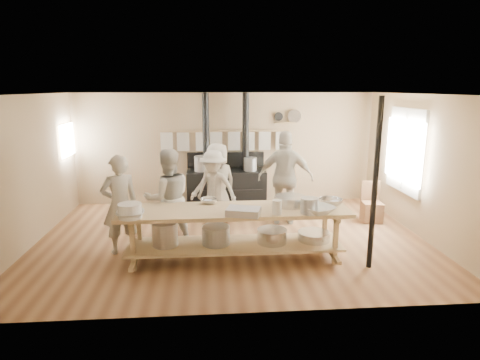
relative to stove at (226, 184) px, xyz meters
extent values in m
plane|color=brown|center=(0.01, -2.12, -0.52)|extent=(7.00, 7.00, 0.00)
plane|color=tan|center=(0.01, 0.38, 0.78)|extent=(7.00, 0.00, 7.00)
plane|color=tan|center=(0.01, -4.62, 0.78)|extent=(7.00, 0.00, 7.00)
plane|color=tan|center=(-3.49, -2.12, 0.78)|extent=(0.00, 5.00, 5.00)
plane|color=tan|center=(3.51, -2.12, 0.78)|extent=(0.00, 5.00, 5.00)
plane|color=#C1B48F|center=(0.01, -2.12, 2.08)|extent=(7.00, 7.00, 0.00)
cube|color=beige|center=(3.48, -1.52, 0.98)|extent=(0.06, 1.35, 1.65)
plane|color=white|center=(3.44, -1.52, 0.98)|extent=(0.00, 1.50, 1.50)
cube|color=beige|center=(3.43, -1.52, 0.98)|extent=(0.02, 0.03, 1.50)
plane|color=white|center=(-3.44, -0.12, 1.08)|extent=(0.00, 0.90, 0.90)
cube|color=black|center=(0.01, -0.02, -0.10)|extent=(1.80, 0.70, 0.85)
cube|color=black|center=(0.01, -0.02, -0.47)|extent=(1.90, 0.75, 0.10)
cube|color=black|center=(0.01, 0.28, 0.53)|extent=(1.80, 0.12, 0.35)
cylinder|color=black|center=(-0.44, 0.03, 1.20)|extent=(0.15, 0.15, 1.75)
cylinder|color=black|center=(0.46, 0.03, 1.20)|extent=(0.15, 0.15, 1.75)
cylinder|color=#B2B2B7|center=(-0.54, -0.02, 0.50)|extent=(0.36, 0.36, 0.34)
cylinder|color=gray|center=(0.56, -0.07, 0.48)|extent=(0.30, 0.30, 0.30)
cylinder|color=tan|center=(0.01, 0.28, 1.20)|extent=(3.00, 0.04, 0.04)
cube|color=silver|center=(-1.34, 0.28, 0.98)|extent=(0.28, 0.01, 0.46)
cube|color=silver|center=(-0.96, 0.28, 0.98)|extent=(0.28, 0.01, 0.46)
cube|color=silver|center=(-0.57, 0.28, 0.98)|extent=(0.28, 0.01, 0.46)
cube|color=silver|center=(-0.19, 0.28, 0.98)|extent=(0.28, 0.01, 0.46)
cube|color=silver|center=(0.20, 0.28, 0.98)|extent=(0.28, 0.01, 0.46)
cube|color=silver|center=(0.59, 0.28, 0.98)|extent=(0.28, 0.01, 0.46)
cube|color=silver|center=(0.97, 0.28, 0.98)|extent=(0.28, 0.01, 0.46)
cube|color=silver|center=(1.36, 0.28, 0.98)|extent=(0.28, 0.01, 0.46)
cube|color=tan|center=(1.41, 0.30, 1.38)|extent=(0.50, 0.14, 0.03)
cylinder|color=black|center=(1.26, 0.32, 1.53)|extent=(0.20, 0.04, 0.20)
cylinder|color=silver|center=(1.63, 0.32, 1.53)|extent=(0.32, 0.03, 0.32)
cube|color=tan|center=(0.01, -3.02, 0.30)|extent=(3.60, 0.90, 0.06)
cube|color=tan|center=(0.01, -3.02, -0.27)|extent=(3.40, 0.80, 0.04)
cube|color=tan|center=(0.01, -3.02, -0.32)|extent=(3.30, 0.06, 0.06)
cube|color=tan|center=(-1.54, -3.32, -0.10)|extent=(0.07, 0.07, 0.85)
cube|color=tan|center=(-1.54, -2.72, -0.10)|extent=(0.07, 0.07, 0.85)
cube|color=tan|center=(1.56, -3.32, -0.10)|extent=(0.07, 0.07, 0.85)
cube|color=tan|center=(1.56, -2.72, -0.10)|extent=(0.07, 0.07, 0.85)
cylinder|color=#B2B2B7|center=(-1.09, -3.02, -0.06)|extent=(0.40, 0.40, 0.38)
cylinder|color=gray|center=(-0.29, -3.02, -0.10)|extent=(0.44, 0.44, 0.30)
cylinder|color=silver|center=(0.61, -3.02, -0.14)|extent=(0.48, 0.48, 0.22)
cylinder|color=silver|center=(1.31, -3.02, -0.18)|extent=(0.52, 0.52, 0.14)
cylinder|color=black|center=(2.06, -3.47, 0.78)|extent=(0.08, 0.08, 2.60)
imported|color=beige|center=(-1.86, -2.57, 0.31)|extent=(0.72, 0.62, 1.66)
imported|color=beige|center=(-1.09, -2.33, 0.33)|extent=(0.98, 0.86, 1.71)
imported|color=beige|center=(-0.22, -1.10, 0.29)|extent=(0.94, 0.82, 1.63)
imported|color=beige|center=(1.14, -1.30, 0.42)|extent=(1.17, 0.67, 1.89)
imported|color=beige|center=(-0.30, -1.32, 0.24)|extent=(1.13, 0.92, 1.52)
cube|color=#523220|center=(2.95, -1.37, -0.32)|extent=(0.42, 0.42, 0.41)
cube|color=#523220|center=(2.96, -1.19, 0.07)|extent=(0.39, 0.07, 0.46)
imported|color=white|center=(-1.54, -3.35, 0.38)|extent=(0.46, 0.46, 0.10)
imported|color=silver|center=(-0.40, -2.69, 0.37)|extent=(0.38, 0.38, 0.08)
imported|color=white|center=(1.25, -3.35, 0.39)|extent=(0.63, 0.63, 0.11)
imported|color=silver|center=(1.56, -2.97, 0.39)|extent=(0.52, 0.52, 0.12)
cube|color=#B2B2B7|center=(0.12, -3.35, 0.38)|extent=(0.56, 0.45, 0.11)
cylinder|color=silver|center=(0.91, -2.91, 0.41)|extent=(0.64, 0.64, 0.16)
cylinder|color=gray|center=(1.11, -3.35, 0.45)|extent=(0.32, 0.32, 0.25)
cylinder|color=white|center=(-1.54, -3.35, 0.44)|extent=(0.45, 0.45, 0.21)
cylinder|color=white|center=(0.62, -3.35, 0.44)|extent=(0.17, 0.17, 0.22)
camera|label=1|loc=(-0.38, -9.04, 2.19)|focal=30.00mm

